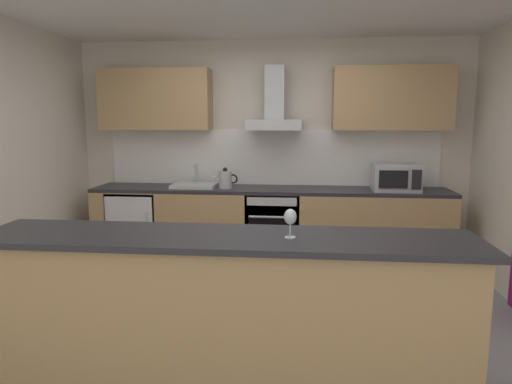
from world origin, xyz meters
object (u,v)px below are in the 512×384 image
(microwave, at_px, (396,177))
(range_hood, at_px, (275,110))
(refrigerator, at_px, (138,226))
(kettle, at_px, (225,179))
(sink, at_px, (195,185))
(oven, at_px, (273,226))
(wine_glass, at_px, (290,218))

(microwave, relative_size, range_hood, 0.69)
(refrigerator, relative_size, kettle, 2.94)
(sink, bearing_deg, microwave, -0.98)
(oven, relative_size, sink, 1.60)
(range_hood, distance_m, wine_glass, 2.72)
(microwave, bearing_deg, oven, 178.82)
(refrigerator, xyz_separation_m, microwave, (2.96, -0.03, 0.62))
(microwave, bearing_deg, kettle, -179.82)
(sink, xyz_separation_m, range_hood, (0.92, 0.12, 0.86))
(kettle, bearing_deg, sink, 173.08)
(refrigerator, distance_m, sink, 0.86)
(oven, relative_size, kettle, 2.77)
(microwave, xyz_separation_m, range_hood, (-1.35, 0.16, 0.74))
(microwave, relative_size, kettle, 1.73)
(oven, distance_m, sink, 1.03)
(refrigerator, height_order, sink, sink)
(refrigerator, height_order, kettle, kettle)
(oven, relative_size, refrigerator, 0.94)
(microwave, bearing_deg, wine_glass, -113.87)
(refrigerator, bearing_deg, microwave, -0.49)
(microwave, height_order, sink, microwave)
(range_hood, bearing_deg, oven, -90.00)
(kettle, xyz_separation_m, wine_glass, (0.81, -2.46, 0.09))
(oven, bearing_deg, range_hood, 90.00)
(microwave, xyz_separation_m, sink, (-2.27, 0.04, -0.12))
(microwave, bearing_deg, refrigerator, 179.51)
(kettle, distance_m, range_hood, 0.97)
(microwave, bearing_deg, sink, 179.02)
(wine_glass, bearing_deg, refrigerator, 126.93)
(range_hood, xyz_separation_m, wine_glass, (0.26, -2.62, -0.69))
(oven, bearing_deg, microwave, -1.18)
(microwave, distance_m, range_hood, 1.55)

